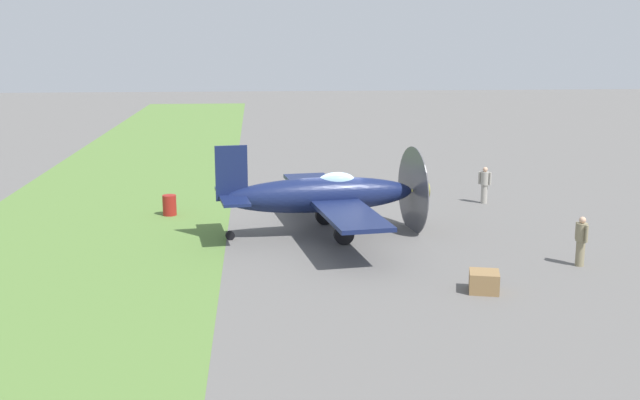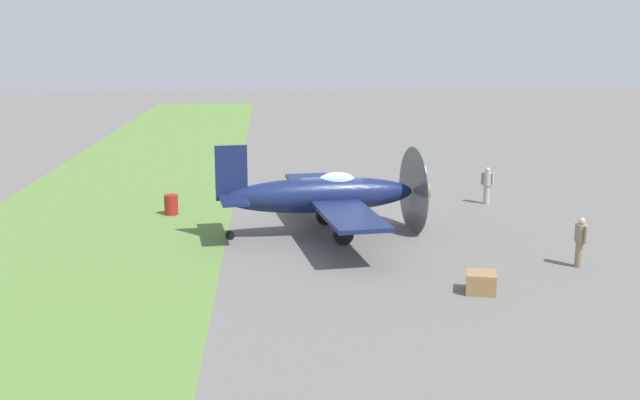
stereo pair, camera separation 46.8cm
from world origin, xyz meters
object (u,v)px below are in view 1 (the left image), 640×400
Objects in this scene: fuel_drum at (170,205)px; supply_crate at (484,282)px; airplane_lead at (324,195)px; ground_crew_chief at (581,240)px; ground_crew_mechanic at (485,184)px.

fuel_drum is 15.53m from supply_crate.
airplane_lead reaches higher than fuel_drum.
airplane_lead is 8.58m from supply_crate.
airplane_lead is at bearing 59.02° from fuel_drum.
ground_crew_chief is (4.94, 8.35, -0.70)m from airplane_lead.
airplane_lead reaches higher than supply_crate.
airplane_lead is 9.73m from ground_crew_chief.
ground_crew_mechanic is at bearing 168.48° from ground_crew_chief.
ground_crew_chief and ground_crew_mechanic have the same top height.
ground_crew_mechanic is at bearing 95.03° from fuel_drum.
ground_crew_chief is 10.11m from ground_crew_mechanic.
ground_crew_chief is 1.00× the size of ground_crew_mechanic.
ground_crew_chief is 1.92× the size of fuel_drum.
fuel_drum reaches higher than supply_crate.
ground_crew_mechanic reaches higher than supply_crate.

